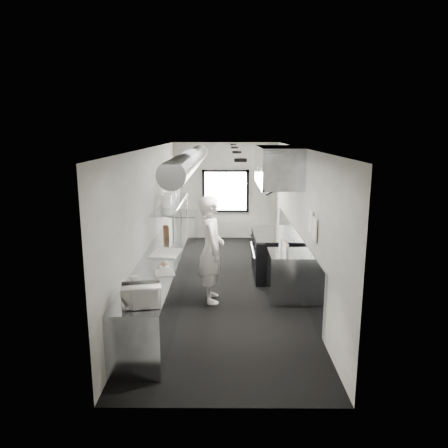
{
  "coord_description": "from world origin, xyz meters",
  "views": [
    {
      "loc": [
        0.02,
        -8.34,
        3.13
      ],
      "look_at": [
        -0.02,
        -0.2,
        1.34
      ],
      "focal_mm": 34.21,
      "sensor_mm": 36.0,
      "label": 1
    }
  ],
  "objects_px": {
    "deli_tub_b": "(135,279)",
    "squeeze_bottle_b": "(287,250)",
    "bottle_station": "(286,276)",
    "small_plate": "(165,267)",
    "squeeze_bottle_d": "(284,246)",
    "exhaust_hood": "(277,166)",
    "range": "(272,254)",
    "deli_tub_a": "(130,290)",
    "pass_shelf": "(172,204)",
    "squeeze_bottle_c": "(286,247)",
    "plate_stack_c": "(172,193)",
    "squeeze_bottle_e": "(280,245)",
    "knife_block": "(166,231)",
    "squeeze_bottle_a": "(286,253)",
    "far_work_table": "(184,229)",
    "line_cook": "(211,249)",
    "plate_stack_b": "(169,199)",
    "plate_stack_a": "(167,201)",
    "prep_counter": "(166,272)",
    "cutting_board": "(166,253)",
    "microwave": "(141,295)",
    "plate_stack_d": "(175,190)"
  },
  "relations": [
    {
      "from": "bottle_station",
      "to": "small_plate",
      "type": "height_order",
      "value": "small_plate"
    },
    {
      "from": "range",
      "to": "bottle_station",
      "type": "distance_m",
      "value": 1.4
    },
    {
      "from": "exhaust_hood",
      "to": "range",
      "type": "xyz_separation_m",
      "value": [
        -0.06,
        0.0,
        -1.92
      ]
    },
    {
      "from": "squeeze_bottle_c",
      "to": "cutting_board",
      "type": "bearing_deg",
      "value": -178.06
    },
    {
      "from": "exhaust_hood",
      "to": "plate_stack_b",
      "type": "distance_m",
      "value": 2.4
    },
    {
      "from": "bottle_station",
      "to": "deli_tub_a",
      "type": "height_order",
      "value": "deli_tub_a"
    },
    {
      "from": "pass_shelf",
      "to": "squeeze_bottle_b",
      "type": "xyz_separation_m",
      "value": [
        2.33,
        -1.82,
        -0.54
      ]
    },
    {
      "from": "squeeze_bottle_b",
      "to": "squeeze_bottle_e",
      "type": "relative_size",
      "value": 1.09
    },
    {
      "from": "deli_tub_b",
      "to": "plate_stack_a",
      "type": "height_order",
      "value": "plate_stack_a"
    },
    {
      "from": "squeeze_bottle_c",
      "to": "prep_counter",
      "type": "bearing_deg",
      "value": 175.65
    },
    {
      "from": "small_plate",
      "to": "plate_stack_b",
      "type": "bearing_deg",
      "value": 95.13
    },
    {
      "from": "deli_tub_a",
      "to": "squeeze_bottle_d",
      "type": "height_order",
      "value": "squeeze_bottle_d"
    },
    {
      "from": "squeeze_bottle_b",
      "to": "squeeze_bottle_d",
      "type": "distance_m",
      "value": 0.24
    },
    {
      "from": "prep_counter",
      "to": "deli_tub_b",
      "type": "bearing_deg",
      "value": -96.18
    },
    {
      "from": "deli_tub_b",
      "to": "squeeze_bottle_c",
      "type": "xyz_separation_m",
      "value": [
        2.48,
        1.61,
        0.05
      ]
    },
    {
      "from": "prep_counter",
      "to": "bottle_station",
      "type": "relative_size",
      "value": 6.67
    },
    {
      "from": "knife_block",
      "to": "plate_stack_c",
      "type": "distance_m",
      "value": 1.04
    },
    {
      "from": "deli_tub_a",
      "to": "squeeze_bottle_e",
      "type": "bearing_deg",
      "value": 43.94
    },
    {
      "from": "line_cook",
      "to": "plate_stack_a",
      "type": "relative_size",
      "value": 7.86
    },
    {
      "from": "squeeze_bottle_a",
      "to": "squeeze_bottle_b",
      "type": "height_order",
      "value": "squeeze_bottle_b"
    },
    {
      "from": "line_cook",
      "to": "plate_stack_d",
      "type": "relative_size",
      "value": 5.58
    },
    {
      "from": "prep_counter",
      "to": "range",
      "type": "relative_size",
      "value": 3.75
    },
    {
      "from": "cutting_board",
      "to": "pass_shelf",
      "type": "bearing_deg",
      "value": 93.05
    },
    {
      "from": "bottle_station",
      "to": "plate_stack_d",
      "type": "xyz_separation_m",
      "value": [
        -2.36,
        2.45,
        1.3
      ]
    },
    {
      "from": "deli_tub_a",
      "to": "far_work_table",
      "type": "bearing_deg",
      "value": 88.39
    },
    {
      "from": "line_cook",
      "to": "squeeze_bottle_e",
      "type": "bearing_deg",
      "value": -82.34
    },
    {
      "from": "exhaust_hood",
      "to": "small_plate",
      "type": "xyz_separation_m",
      "value": [
        -2.1,
        -2.26,
        -1.48
      ]
    },
    {
      "from": "plate_stack_b",
      "to": "squeeze_bottle_c",
      "type": "distance_m",
      "value": 2.78
    },
    {
      "from": "small_plate",
      "to": "squeeze_bottle_e",
      "type": "xyz_separation_m",
      "value": [
        2.07,
        1.11,
        0.08
      ]
    },
    {
      "from": "squeeze_bottle_b",
      "to": "bottle_station",
      "type": "bearing_deg",
      "value": 83.15
    },
    {
      "from": "far_work_table",
      "to": "deli_tub_b",
      "type": "bearing_deg",
      "value": -92.02
    },
    {
      "from": "plate_stack_c",
      "to": "squeeze_bottle_a",
      "type": "relative_size",
      "value": 1.79
    },
    {
      "from": "knife_block",
      "to": "squeeze_bottle_a",
      "type": "bearing_deg",
      "value": -49.05
    },
    {
      "from": "range",
      "to": "plate_stack_c",
      "type": "bearing_deg",
      "value": 165.19
    },
    {
      "from": "plate_stack_a",
      "to": "squeeze_bottle_d",
      "type": "bearing_deg",
      "value": -22.67
    },
    {
      "from": "squeeze_bottle_b",
      "to": "deli_tub_a",
      "type": "bearing_deg",
      "value": -141.9
    },
    {
      "from": "bottle_station",
      "to": "squeeze_bottle_b",
      "type": "height_order",
      "value": "squeeze_bottle_b"
    },
    {
      "from": "deli_tub_b",
      "to": "cutting_board",
      "type": "xyz_separation_m",
      "value": [
        0.25,
        1.54,
        -0.04
      ]
    },
    {
      "from": "squeeze_bottle_b",
      "to": "squeeze_bottle_c",
      "type": "distance_m",
      "value": 0.14
    },
    {
      "from": "deli_tub_b",
      "to": "squeeze_bottle_b",
      "type": "height_order",
      "value": "squeeze_bottle_b"
    },
    {
      "from": "pass_shelf",
      "to": "deli_tub_b",
      "type": "xyz_separation_m",
      "value": [
        -0.15,
        -3.29,
        -0.59
      ]
    },
    {
      "from": "far_work_table",
      "to": "plate_stack_a",
      "type": "height_order",
      "value": "plate_stack_a"
    },
    {
      "from": "line_cook",
      "to": "plate_stack_b",
      "type": "relative_size",
      "value": 7.2
    },
    {
      "from": "plate_stack_d",
      "to": "squeeze_bottle_b",
      "type": "relative_size",
      "value": 1.8
    },
    {
      "from": "range",
      "to": "plate_stack_c",
      "type": "height_order",
      "value": "plate_stack_c"
    },
    {
      "from": "deli_tub_b",
      "to": "small_plate",
      "type": "distance_m",
      "value": 0.8
    },
    {
      "from": "squeeze_bottle_a",
      "to": "squeeze_bottle_e",
      "type": "relative_size",
      "value": 0.94
    },
    {
      "from": "microwave",
      "to": "squeeze_bottle_c",
      "type": "distance_m",
      "value": 3.32
    },
    {
      "from": "bottle_station",
      "to": "plate_stack_a",
      "type": "xyz_separation_m",
      "value": [
        -2.37,
        1.1,
        1.25
      ]
    },
    {
      "from": "squeeze_bottle_c",
      "to": "line_cook",
      "type": "bearing_deg",
      "value": -175.25
    }
  ]
}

